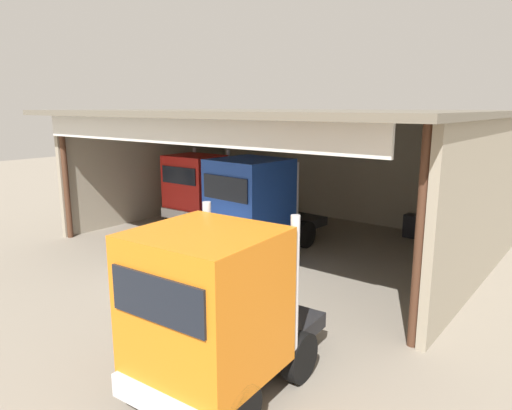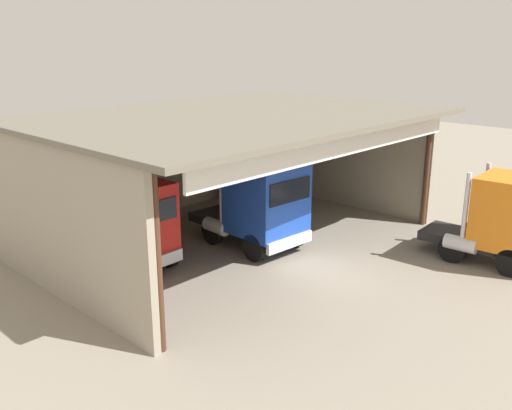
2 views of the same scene
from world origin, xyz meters
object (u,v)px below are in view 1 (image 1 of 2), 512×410
at_px(truck_orange_right_bay, 214,311).
at_px(oil_drum, 288,205).
at_px(truck_red_yard_outside, 199,188).
at_px(truck_blue_left_bay, 255,204).
at_px(tool_cart, 415,226).

bearing_deg(truck_orange_right_bay, oil_drum, -64.35).
bearing_deg(truck_red_yard_outside, truck_orange_right_bay, 134.56).
bearing_deg(truck_red_yard_outside, truck_blue_left_bay, 156.99).
height_order(truck_blue_left_bay, truck_orange_right_bay, truck_blue_left_bay).
relative_size(truck_orange_right_bay, tool_cart, 4.60).
relative_size(truck_red_yard_outside, tool_cart, 4.68).
distance_m(truck_red_yard_outside, truck_orange_right_bay, 13.91).
distance_m(truck_blue_left_bay, tool_cart, 7.40).
bearing_deg(truck_orange_right_bay, tool_cart, -89.84).
bearing_deg(truck_blue_left_bay, truck_orange_right_bay, 127.02).
bearing_deg(oil_drum, tool_cart, -2.61).
relative_size(truck_red_yard_outside, truck_blue_left_bay, 0.85).
bearing_deg(truck_blue_left_bay, oil_drum, -63.11).
distance_m(truck_blue_left_bay, truck_orange_right_bay, 9.25).
distance_m(truck_orange_right_bay, tool_cart, 13.72).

